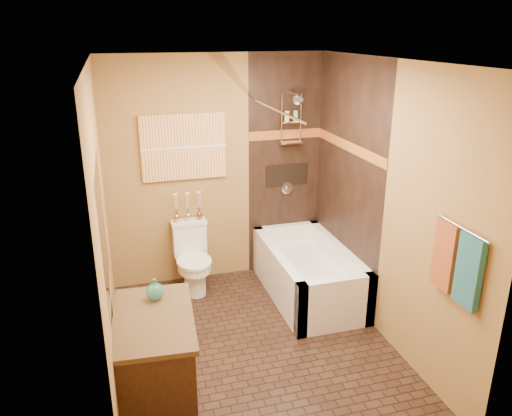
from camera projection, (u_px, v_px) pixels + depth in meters
name	position (u px, v px, depth m)	size (l,w,h in m)	color
floor	(256.00, 347.00, 4.53)	(3.00, 3.00, 0.00)	black
wall_left	(104.00, 234.00, 3.79)	(0.02, 3.00, 2.50)	olive
wall_right	(386.00, 205.00, 4.42)	(0.02, 3.00, 2.50)	olive
wall_back	(218.00, 171.00, 5.46)	(2.40, 0.02, 2.50)	olive
wall_front	(331.00, 312.00, 2.75)	(2.40, 0.02, 2.50)	olive
ceiling	(256.00, 61.00, 3.68)	(3.00, 3.00, 0.00)	silver
alcove_tile_back	(285.00, 167.00, 5.65)	(0.85, 0.01, 2.50)	black
alcove_tile_right	(347.00, 182.00, 5.10)	(0.01, 1.50, 2.50)	black
mosaic_band_back	(286.00, 134.00, 5.52)	(0.85, 0.01, 0.10)	brown
mosaic_band_right	(348.00, 146.00, 4.97)	(0.01, 1.50, 0.10)	brown
alcove_niche	(287.00, 175.00, 5.69)	(0.50, 0.01, 0.25)	black
shower_fixtures	(291.00, 132.00, 5.42)	(0.24, 0.33, 1.16)	silver
curtain_rod	(275.00, 109.00, 4.63)	(0.03, 0.03, 1.55)	silver
towel_bar	(461.00, 227.00, 3.39)	(0.02, 0.02, 0.55)	silver
towel_teal	(469.00, 271.00, 3.37)	(0.05, 0.22, 0.52)	#1C5160
towel_rust	(445.00, 255.00, 3.60)	(0.05, 0.22, 0.52)	brown
sunset_painting	(184.00, 147.00, 5.24)	(0.90, 0.04, 0.70)	#C7702F
vanity_mirror	(103.00, 231.00, 3.20)	(0.01, 1.00, 0.90)	white
bathtub	(308.00, 277.00, 5.34)	(0.80, 1.50, 0.55)	white
toilet	(192.00, 258.00, 5.41)	(0.38, 0.57, 0.75)	white
vanity	(156.00, 365.00, 3.64)	(0.63, 0.96, 0.81)	black
teal_bottle	(155.00, 289.00, 3.71)	(0.13, 0.13, 0.21)	#287A69
bud_vases	(188.00, 206.00, 5.38)	(0.32, 0.07, 0.31)	gold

